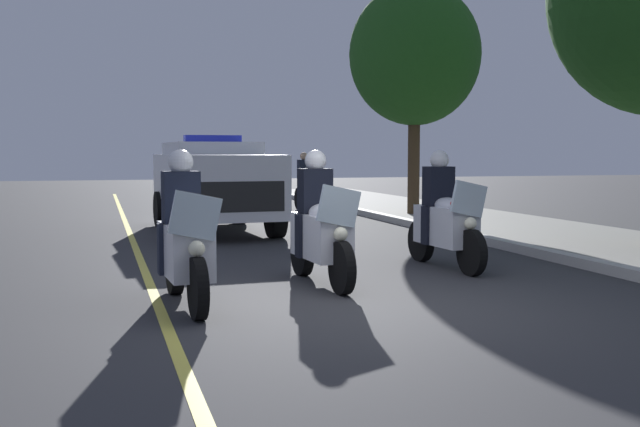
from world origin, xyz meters
The scene contains 8 objects.
ground_plane centered at (0.00, 0.00, 0.00)m, with size 80.00×80.00×0.00m, color #333335.
lane_stripe_center centered at (0.00, -2.14, 0.00)m, with size 48.00×0.12×0.01m, color #E0D14C.
police_motorcycle_lead_left centered at (-0.64, -1.85, 0.70)m, with size 2.14×0.60×1.72m.
police_motorcycle_lead_right centered at (-1.53, -0.04, 0.70)m, with size 2.14×0.60×1.72m.
police_motorcycle_trailing centered at (-2.34, 2.09, 0.70)m, with size 2.14×0.60×1.72m.
police_suv centered at (-8.36, -0.39, 1.07)m, with size 5.00×2.31×2.05m.
cyclist_background centered at (-13.13, 2.88, 0.84)m, with size 1.76×0.33×1.69m.
tree_far_back centered at (-10.45, 5.10, 4.17)m, with size 3.36×3.36×5.89m.
Camera 1 is at (7.69, -2.74, 1.69)m, focal length 42.53 mm.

